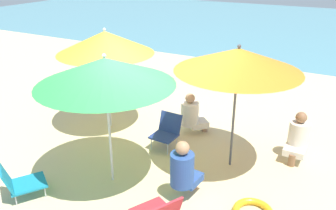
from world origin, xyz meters
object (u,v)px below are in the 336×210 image
umbrella_orange (238,60)px  beach_chair_b (19,182)px  umbrella_yellow (105,42)px  person_c (192,115)px  beach_chair_a (167,130)px  person_b (184,170)px  person_a (298,137)px  umbrella_green (105,71)px

umbrella_orange → beach_chair_b: bearing=-136.1°
umbrella_yellow → beach_chair_b: (0.31, -2.59, -1.52)m
beach_chair_b → person_c: size_ratio=0.86×
umbrella_yellow → beach_chair_a: umbrella_yellow is taller
umbrella_yellow → beach_chair_b: umbrella_yellow is taller
umbrella_orange → person_b: (-0.31, -1.20, -1.38)m
person_a → person_b: bearing=-31.6°
beach_chair_a → beach_chair_b: bearing=-23.5°
umbrella_green → beach_chair_b: 2.08m
beach_chair_b → person_a: (3.37, 3.12, 0.16)m
beach_chair_a → person_c: bearing=168.3°
umbrella_yellow → person_b: umbrella_yellow is taller
umbrella_yellow → umbrella_green: bearing=-51.8°
beach_chair_a → person_b: bearing=40.3°
umbrella_yellow → beach_chair_a: (1.48, -0.20, -1.45)m
umbrella_orange → person_c: (-1.09, 0.75, -1.46)m
umbrella_orange → person_a: 1.89m
umbrella_yellow → person_a: umbrella_yellow is taller
umbrella_yellow → beach_chair_b: 3.02m
beach_chair_a → person_b: (0.96, -1.24, 0.15)m
umbrella_green → person_a: size_ratio=2.39×
umbrella_yellow → person_b: (2.44, -1.44, -1.30)m
umbrella_yellow → beach_chair_a: 2.08m
beach_chair_b → person_b: bearing=-28.7°
beach_chair_a → beach_chair_b: beach_chair_a is taller
beach_chair_a → beach_chair_b: size_ratio=0.85×
beach_chair_a → umbrella_green: bearing=-7.3°
umbrella_orange → person_b: bearing=-104.4°
umbrella_green → person_c: size_ratio=2.41×
umbrella_yellow → umbrella_orange: bearing=-5.0°
umbrella_orange → beach_chair_b: 3.74m
beach_chair_a → person_a: 2.33m
umbrella_orange → person_c: 1.97m
person_a → umbrella_orange: bearing=-49.7°
umbrella_orange → person_a: bearing=39.5°
umbrella_orange → beach_chair_a: umbrella_orange is taller
beach_chair_b → person_c: 3.37m
umbrella_yellow → person_b: bearing=-30.5°
person_a → person_c: bearing=-88.4°
person_c → person_b: bearing=-114.8°
beach_chair_b → beach_chair_a: bearing=6.9°
umbrella_green → beach_chair_a: 2.04m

